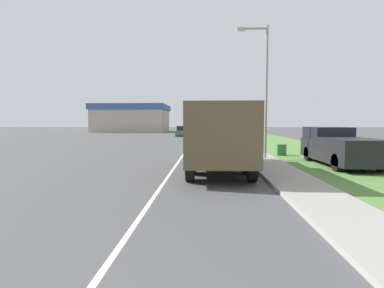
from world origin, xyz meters
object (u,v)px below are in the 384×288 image
car_fourth_ahead (190,129)px  pickup_truck (338,147)px  car_third_ahead (182,132)px  car_farthest_ahead (194,128)px  car_nearest_ahead (212,140)px  lamp_post (263,80)px  car_second_ahead (213,136)px  military_truck (218,135)px

car_fourth_ahead → pickup_truck: size_ratio=0.84×
car_third_ahead → car_farthest_ahead: size_ratio=0.98×
car_nearest_ahead → lamp_post: (2.63, -6.28, 3.68)m
car_fourth_ahead → pickup_truck: (9.66, -45.34, 0.16)m
car_fourth_ahead → car_second_ahead: bearing=-82.0°
car_second_ahead → car_farthest_ahead: (-3.62, 39.53, 0.13)m
military_truck → car_fourth_ahead: size_ratio=1.58×
car_third_ahead → pickup_truck: pickup_truck is taller
car_fourth_ahead → car_third_ahead: bearing=-91.4°
car_second_ahead → military_truck: bearing=-90.6°
car_third_ahead → car_fourth_ahead: (0.38, 14.86, 0.05)m
car_nearest_ahead → car_second_ahead: size_ratio=0.92×
pickup_truck → lamp_post: (-3.40, 1.77, 3.48)m
military_truck → lamp_post: 5.46m
military_truck → car_farthest_ahead: (-3.41, 59.21, -0.81)m
car_fourth_ahead → lamp_post: (6.26, -43.58, 3.64)m
car_nearest_ahead → car_fourth_ahead: size_ratio=0.90×
car_nearest_ahead → car_third_ahead: size_ratio=0.97×
car_farthest_ahead → pickup_truck: pickup_truck is taller
military_truck → car_second_ahead: military_truck is taller
car_farthest_ahead → car_second_ahead: bearing=-84.8°
car_nearest_ahead → pickup_truck: 10.06m
military_truck → lamp_post: size_ratio=1.01×
car_third_ahead → car_fourth_ahead: 14.87m
car_second_ahead → pickup_truck: pickup_truck is taller
car_farthest_ahead → lamp_post: bearing=-83.8°
military_truck → car_second_ahead: bearing=89.4°
military_truck → car_nearest_ahead: size_ratio=1.76×
military_truck → pickup_truck: (5.95, 2.16, -0.67)m
car_third_ahead → car_second_ahead: bearing=-71.7°
car_nearest_ahead → pickup_truck: size_ratio=0.75×
car_second_ahead → pickup_truck: 18.45m
car_second_ahead → car_nearest_ahead: bearing=-91.7°
military_truck → lamp_post: (2.55, 3.93, 2.81)m
car_nearest_ahead → car_fourth_ahead: car_fourth_ahead is taller
car_third_ahead → pickup_truck: size_ratio=0.77×
car_nearest_ahead → car_farthest_ahead: 49.12m
military_truck → car_third_ahead: (-4.08, 32.64, -0.88)m
car_fourth_ahead → car_farthest_ahead: size_ratio=1.06×
car_farthest_ahead → pickup_truck: size_ratio=0.79×
car_nearest_ahead → lamp_post: bearing=-67.3°
car_fourth_ahead → lamp_post: bearing=-81.8°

